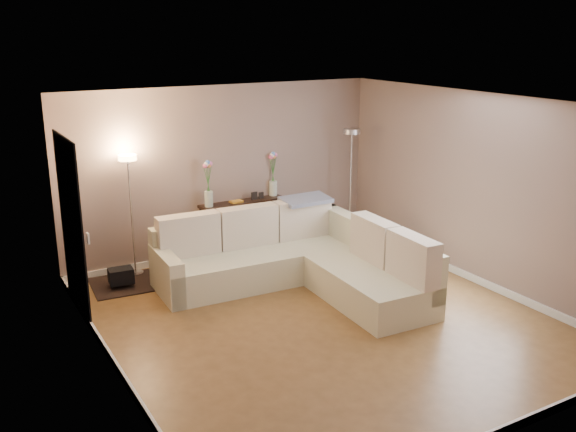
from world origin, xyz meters
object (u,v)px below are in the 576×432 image
floor_lamp_lit (130,191)px  floor_lamp_unlit (351,163)px  console_table (238,224)px  sectional_sofa (297,260)px

floor_lamp_lit → floor_lamp_unlit: size_ratio=0.93×
console_table → floor_lamp_lit: bearing=-177.7°
floor_lamp_lit → floor_lamp_unlit: 3.53m
console_table → floor_lamp_lit: floor_lamp_lit is taller
sectional_sofa → floor_lamp_unlit: bearing=35.0°
floor_lamp_lit → console_table: bearing=2.3°
console_table → floor_lamp_lit: size_ratio=0.80×
sectional_sofa → floor_lamp_lit: bearing=140.0°
console_table → floor_lamp_lit: 1.83m
floor_lamp_unlit → sectional_sofa: bearing=-145.0°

